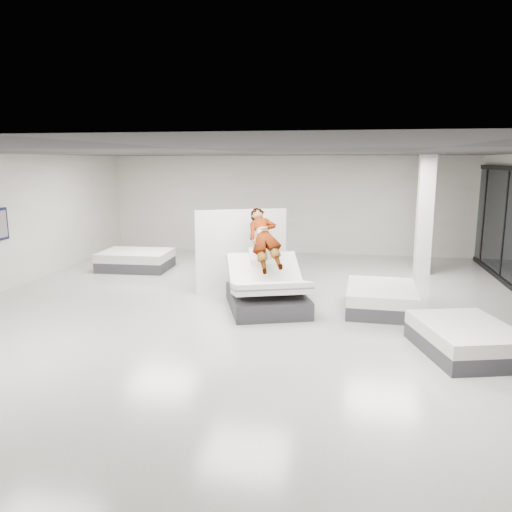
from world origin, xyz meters
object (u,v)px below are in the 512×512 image
divider_panel (241,251)px  flat_bed_right_near (466,339)px  remote (278,261)px  flat_bed_right_far (381,298)px  person (264,248)px  hero_bed (267,291)px  flat_bed_left_far (136,260)px  column (425,215)px

divider_panel → flat_bed_right_near: (4.34, -3.11, -0.73)m
remote → flat_bed_right_far: (2.12, 0.27, -0.77)m
person → flat_bed_right_near: 4.35m
hero_bed → person: size_ratio=1.38×
remote → flat_bed_right_near: 3.90m
hero_bed → flat_bed_right_near: (3.53, -1.88, -0.14)m
flat_bed_left_far → remote: bearing=-34.3°
divider_panel → flat_bed_right_near: size_ratio=1.04×
flat_bed_right_near → flat_bed_right_far: bearing=118.6°
remote → flat_bed_right_near: bearing=-49.2°
flat_bed_right_far → remote: bearing=-172.8°
divider_panel → column: 5.29m
hero_bed → column: bearing=47.8°
flat_bed_right_near → flat_bed_left_far: bearing=147.5°
column → person: bearing=-135.2°
divider_panel → column: bearing=8.0°
hero_bed → flat_bed_right_far: bearing=7.4°
flat_bed_right_far → flat_bed_right_near: flat_bed_right_far is taller
flat_bed_left_far → person: bearing=-33.9°
person → column: size_ratio=0.55×
hero_bed → flat_bed_right_far: hero_bed is taller
flat_bed_right_far → column: bearing=70.7°
hero_bed → column: size_ratio=0.75×
person → flat_bed_right_near: bearing=-50.1°
flat_bed_right_near → flat_bed_left_far: flat_bed_left_far is taller
flat_bed_right_near → hero_bed: bearing=152.0°
flat_bed_right_far → column: (1.30, 3.72, 1.35)m
flat_bed_right_near → person: bearing=149.2°
remote → person: bearing=122.2°
person → column: (3.75, 3.73, 0.36)m
divider_panel → flat_bed_left_far: 4.00m
person → flat_bed_left_far: person is taller
flat_bed_right_near → column: (0.11, 5.90, 1.36)m
person → remote: bearing=-57.8°
person → flat_bed_right_far: 2.64m
remote → divider_panel: divider_panel is taller
column → flat_bed_right_near: bearing=-91.1°
person → remote: (0.32, -0.26, -0.22)m
person → remote: size_ratio=12.47×
divider_panel → column: (4.45, 2.79, 0.63)m
flat_bed_right_near → flat_bed_left_far: 9.26m
remote → column: 5.28m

